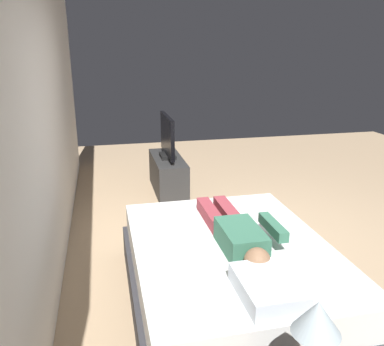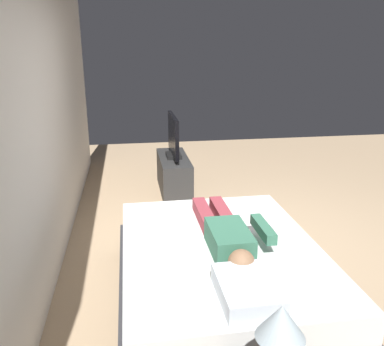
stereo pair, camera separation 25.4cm
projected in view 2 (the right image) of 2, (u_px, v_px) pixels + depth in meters
The scene contains 9 objects.
ground_plane at pixel (255, 252), 4.04m from camera, with size 10.00×10.00×0.00m, color tan.
back_wall at pixel (47, 113), 3.70m from camera, with size 6.40×0.10×2.80m, color silver.
bed at pixel (220, 277), 3.14m from camera, with size 2.02×1.55×0.54m.
pillow at pixel (247, 290), 2.39m from camera, with size 0.48×0.34×0.12m, color white.
person at pixel (227, 233), 3.07m from camera, with size 1.26×0.46×0.18m.
remote at pixel (270, 230), 3.29m from camera, with size 0.15×0.04×0.02m, color black.
tv_stand at pixel (174, 174), 5.70m from camera, with size 1.10×0.40×0.50m, color #2D2D2D.
tv at pixel (173, 137), 5.54m from camera, with size 0.88×0.20×0.59m.
lamp at pixel (281, 323), 1.72m from camera, with size 0.22×0.22×0.42m.
Camera 2 is at (-3.46, 1.21, 1.99)m, focal length 37.47 mm.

